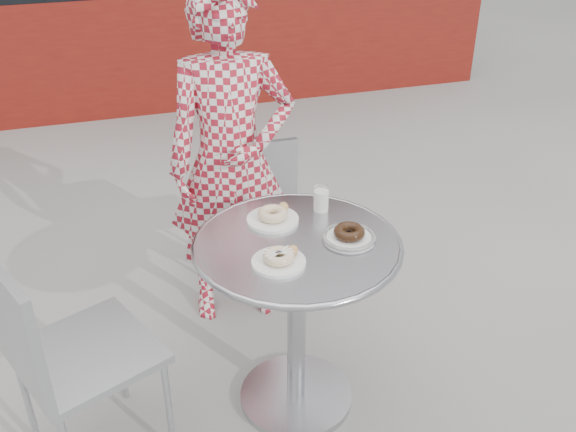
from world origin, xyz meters
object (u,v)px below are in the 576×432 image
object	(u,v)px
seated_person	(231,162)
plate_far	(273,216)
chair_far	(251,231)
chair_left	(91,395)
bistro_table	(297,285)
plate_checker	(349,236)
milk_cup	(321,200)
plate_near	(279,259)

from	to	relation	value
seated_person	plate_far	size ratio (longest dim) A/B	7.98
chair_far	plate_far	xyz separation A→B (m)	(-0.11, -0.81, 0.55)
chair_far	chair_left	distance (m)	1.34
plate_far	bistro_table	bearing A→B (deg)	-77.25
seated_person	plate_checker	size ratio (longest dim) A/B	8.07
plate_far	chair_left	bearing A→B (deg)	-165.12
chair_left	bistro_table	bearing A→B (deg)	-111.24
bistro_table	milk_cup	bearing A→B (deg)	50.40
chair_far	seated_person	distance (m)	0.63
plate_far	milk_cup	world-z (taller)	milk_cup
seated_person	plate_checker	bearing A→B (deg)	-66.18
plate_far	milk_cup	distance (m)	0.21
bistro_table	seated_person	bearing A→B (deg)	96.43
seated_person	plate_near	world-z (taller)	seated_person
chair_far	seated_person	world-z (taller)	seated_person
chair_left	plate_far	xyz separation A→B (m)	(0.76, 0.20, 0.52)
plate_far	plate_near	size ratio (longest dim) A/B	1.06
plate_checker	seated_person	bearing A→B (deg)	109.59
chair_far	plate_checker	xyz separation A→B (m)	(0.12, -1.03, 0.54)
plate_near	bistro_table	bearing A→B (deg)	47.89
seated_person	plate_checker	world-z (taller)	seated_person
chair_left	seated_person	distance (m)	1.16
chair_far	seated_person	xyz separation A→B (m)	(-0.15, -0.27, 0.55)
bistro_table	plate_checker	size ratio (longest dim) A/B	3.95
seated_person	milk_cup	bearing A→B (deg)	-60.14
plate_near	milk_cup	distance (m)	0.41
chair_far	chair_left	bearing A→B (deg)	49.27
plate_far	milk_cup	xyz separation A→B (m)	(0.20, 0.02, 0.03)
seated_person	plate_near	bearing A→B (deg)	-87.36
bistro_table	plate_far	distance (m)	0.28
chair_left	seated_person	size ratio (longest dim) A/B	0.59
bistro_table	plate_near	distance (m)	0.26
chair_far	seated_person	size ratio (longest dim) A/B	0.52
chair_left	plate_checker	xyz separation A→B (m)	(0.99, -0.01, 0.51)
chair_left	chair_far	bearing A→B (deg)	-63.90
bistro_table	plate_far	world-z (taller)	plate_far
bistro_table	plate_checker	distance (m)	0.28
plate_checker	milk_cup	bearing A→B (deg)	95.27
plate_near	milk_cup	xyz separation A→B (m)	(0.27, 0.31, 0.03)
chair_far	plate_near	bearing A→B (deg)	81.22
bistro_table	chair_far	world-z (taller)	chair_far
plate_checker	milk_cup	world-z (taller)	milk_cup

